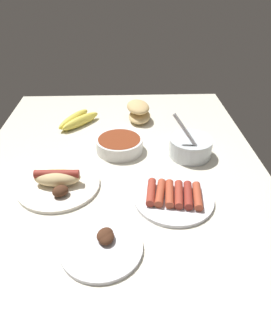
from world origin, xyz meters
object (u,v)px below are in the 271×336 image
at_px(plate_grilled_meat, 102,246).
at_px(plate_sausages, 174,197).
at_px(plate_hotdog_assembled, 58,182).
at_px(bowl_coleslaw, 190,146).
at_px(bread_stack, 139,112).
at_px(banana_bunch, 77,120).
at_px(bowl_chili, 120,144).

distance_m(plate_grilled_meat, plate_sausages, 0.24).
distance_m(plate_hotdog_assembled, bowl_coleslaw, 0.43).
xyz_separation_m(plate_sausages, bread_stack, (-0.49, -0.07, 0.02)).
xyz_separation_m(plate_sausages, plate_hotdog_assembled, (-0.07, -0.32, 0.01)).
distance_m(bowl_coleslaw, banana_bunch, 0.46).
bearing_deg(bread_stack, bowl_coleslaw, 29.84).
xyz_separation_m(bread_stack, banana_bunch, (0.03, -0.24, -0.02)).
relative_size(plate_grilled_meat, bowl_coleslaw, 1.19).
bearing_deg(banana_bunch, plate_sausages, 33.88).
bearing_deg(plate_sausages, banana_bunch, -146.12).
distance_m(plate_grilled_meat, bowl_coleslaw, 0.47).
xyz_separation_m(bowl_coleslaw, banana_bunch, (-0.24, -0.39, -0.02)).
relative_size(bowl_coleslaw, bread_stack, 1.08).
distance_m(plate_sausages, bowl_coleslaw, 0.24).
distance_m(plate_hotdog_assembled, bread_stack, 0.49).
relative_size(plate_hotdog_assembled, bowl_coleslaw, 1.50).
bearing_deg(bread_stack, plate_grilled_meat, -9.72).
bearing_deg(plate_grilled_meat, bowl_coleslaw, 145.09).
relative_size(plate_grilled_meat, plate_sausages, 0.86).
height_order(bowl_chili, plate_sausages, bowl_chili).
relative_size(bowl_chili, plate_sausages, 0.73).
xyz_separation_m(plate_hotdog_assembled, bread_stack, (-0.42, 0.25, 0.02)).
height_order(plate_sausages, banana_bunch, banana_bunch).
height_order(plate_grilled_meat, banana_bunch, banana_bunch).
bearing_deg(bread_stack, bowl_chili, -17.75).
relative_size(bowl_chili, bread_stack, 1.09).
height_order(plate_sausages, bread_stack, bread_stack).
height_order(bowl_coleslaw, bread_stack, bowl_coleslaw).
height_order(bread_stack, banana_bunch, bread_stack).
distance_m(plate_grilled_meat, bread_stack, 0.66).
relative_size(plate_hotdog_assembled, bread_stack, 1.62).
distance_m(plate_grilled_meat, bowl_chili, 0.42).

